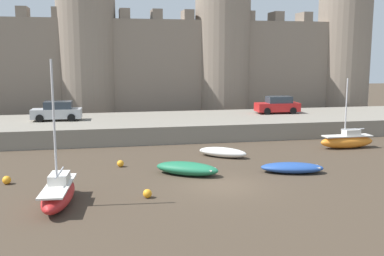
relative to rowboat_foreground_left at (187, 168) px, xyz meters
name	(u,v)px	position (x,y,z in m)	size (l,w,h in m)	color
ground_plane	(222,186)	(1.43, -2.52, -0.39)	(160.00, 160.00, 0.00)	#423528
quay_road	(174,126)	(1.43, 14.00, 0.31)	(57.43, 10.00, 1.40)	gray
castle	(157,52)	(1.43, 25.62, 6.81)	(52.44, 7.00, 19.06)	gray
rowboat_foreground_left	(187,168)	(0.00, 0.00, 0.00)	(3.97, 3.20, 0.75)	#1E6B47
sailboat_near_channel_left	(347,140)	(13.15, 5.17, 0.19)	(4.21, 1.21, 5.21)	orange
rowboat_midflat_left	(292,167)	(6.17, -0.74, -0.08)	(3.90, 2.31, 0.60)	#234793
sailboat_near_channel_right	(59,193)	(-6.79, -4.11, 0.20)	(1.70, 4.67, 6.68)	red
rowboat_foreground_right	(223,152)	(3.24, 4.12, -0.05)	(3.44, 2.95, 0.66)	silver
mooring_buoy_near_channel	(120,164)	(-3.71, 2.68, -0.18)	(0.42, 0.42, 0.42)	orange
mooring_buoy_mid_mud	(7,180)	(-9.86, 0.01, -0.17)	(0.46, 0.46, 0.46)	orange
mooring_buoy_off_centre	(147,194)	(-2.68, -3.83, -0.18)	(0.43, 0.43, 0.43)	orange
car_quay_east	(57,111)	(-8.47, 14.41, 1.79)	(4.15, 1.98, 1.62)	#B2B5B7
car_quay_west	(278,105)	(11.69, 15.30, 1.79)	(4.15, 1.98, 1.62)	red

